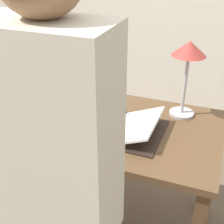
{
  "coord_description": "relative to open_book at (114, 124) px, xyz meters",
  "views": [
    {
      "loc": [
        0.55,
        -1.37,
        1.63
      ],
      "look_at": [
        0.04,
        -0.02,
        0.84
      ],
      "focal_mm": 50.0,
      "sensor_mm": 36.0,
      "label": 1
    }
  ],
  "objects": [
    {
      "name": "open_book",
      "position": [
        0.0,
        0.0,
        0.0
      ],
      "size": [
        0.51,
        0.36,
        0.1
      ],
      "rotation": [
        0.0,
        0.0,
        -0.01
      ],
      "color": "black",
      "rests_on": "reading_desk"
    },
    {
      "name": "reading_desk",
      "position": [
        -0.06,
        0.06,
        -0.14
      ],
      "size": [
        1.23,
        0.73,
        0.76
      ],
      "color": "brown",
      "rests_on": "ground_plane"
    },
    {
      "name": "book_standing_upright",
      "position": [
        -0.34,
        0.14,
        0.1
      ],
      "size": [
        0.03,
        0.15,
        0.26
      ],
      "rotation": [
        0.0,
        0.0,
        -0.03
      ],
      "color": "brown",
      "rests_on": "reading_desk"
    },
    {
      "name": "ground_plane",
      "position": [
        -0.06,
        0.06,
        -0.79
      ],
      "size": [
        12.0,
        12.0,
        0.0
      ],
      "primitive_type": "plane",
      "color": "brown"
    },
    {
      "name": "coffee_mug",
      "position": [
        -0.27,
        0.04,
        0.02
      ],
      "size": [
        0.1,
        0.07,
        0.09
      ],
      "rotation": [
        0.0,
        0.0,
        3.41
      ],
      "color": "#4C7F5B",
      "rests_on": "reading_desk"
    },
    {
      "name": "reading_lamp",
      "position": [
        0.3,
        0.29,
        0.31
      ],
      "size": [
        0.18,
        0.18,
        0.43
      ],
      "color": "#ADADB2",
      "rests_on": "reading_desk"
    },
    {
      "name": "book_stack_tall",
      "position": [
        -0.52,
        0.12,
        0.06
      ],
      "size": [
        0.21,
        0.29,
        0.19
      ],
      "color": "#BC8933",
      "rests_on": "reading_desk"
    },
    {
      "name": "person_reader",
      "position": [
        0.08,
        -0.69,
        0.05
      ],
      "size": [
        0.36,
        0.23,
        1.68
      ],
      "rotation": [
        0.0,
        0.0,
        3.14
      ],
      "color": "#2D3342",
      "rests_on": "ground_plane"
    }
  ]
}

